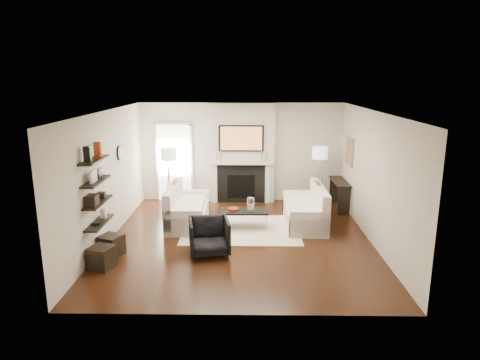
{
  "coord_description": "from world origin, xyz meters",
  "views": [
    {
      "loc": [
        0.13,
        -8.57,
        3.36
      ],
      "look_at": [
        0.0,
        0.6,
        1.15
      ],
      "focal_mm": 32.0,
      "sensor_mm": 36.0,
      "label": 1
    }
  ],
  "objects_px": {
    "lamp_right_shade": "(320,153)",
    "ottoman_near": "(111,245)",
    "armchair": "(209,235)",
    "lamp_left_shade": "(168,154)",
    "coffee_table": "(244,211)",
    "loveseat_right_base": "(304,216)",
    "loveseat_left_base": "(188,215)"
  },
  "relations": [
    {
      "from": "armchair",
      "to": "lamp_left_shade",
      "type": "relative_size",
      "value": 1.93
    },
    {
      "from": "coffee_table",
      "to": "lamp_right_shade",
      "type": "relative_size",
      "value": 2.75
    },
    {
      "from": "lamp_left_shade",
      "to": "ottoman_near",
      "type": "xyz_separation_m",
      "value": [
        -0.62,
        -3.03,
        -1.25
      ]
    },
    {
      "from": "loveseat_left_base",
      "to": "armchair",
      "type": "xyz_separation_m",
      "value": [
        0.65,
        -1.73,
        0.18
      ]
    },
    {
      "from": "lamp_right_shade",
      "to": "ottoman_near",
      "type": "distance_m",
      "value": 5.72
    },
    {
      "from": "loveseat_right_base",
      "to": "coffee_table",
      "type": "xyz_separation_m",
      "value": [
        -1.4,
        -0.21,
        0.19
      ]
    },
    {
      "from": "loveseat_left_base",
      "to": "loveseat_right_base",
      "type": "bearing_deg",
      "value": -0.59
    },
    {
      "from": "armchair",
      "to": "ottoman_near",
      "type": "xyz_separation_m",
      "value": [
        -1.89,
        -0.09,
        -0.19
      ]
    },
    {
      "from": "lamp_left_shade",
      "to": "armchair",
      "type": "bearing_deg",
      "value": -66.52
    },
    {
      "from": "loveseat_left_base",
      "to": "loveseat_right_base",
      "type": "xyz_separation_m",
      "value": [
        2.72,
        -0.03,
        0.0
      ]
    },
    {
      "from": "coffee_table",
      "to": "lamp_right_shade",
      "type": "height_order",
      "value": "lamp_right_shade"
    },
    {
      "from": "loveseat_right_base",
      "to": "lamp_left_shade",
      "type": "relative_size",
      "value": 4.5
    },
    {
      "from": "lamp_left_shade",
      "to": "ottoman_near",
      "type": "relative_size",
      "value": 1.0
    },
    {
      "from": "loveseat_left_base",
      "to": "coffee_table",
      "type": "bearing_deg",
      "value": -10.47
    },
    {
      "from": "coffee_table",
      "to": "lamp_right_shade",
      "type": "distance_m",
      "value": 2.79
    },
    {
      "from": "lamp_right_shade",
      "to": "ottoman_near",
      "type": "relative_size",
      "value": 1.0
    },
    {
      "from": "lamp_left_shade",
      "to": "lamp_right_shade",
      "type": "distance_m",
      "value": 3.91
    },
    {
      "from": "coffee_table",
      "to": "armchair",
      "type": "height_order",
      "value": "armchair"
    },
    {
      "from": "loveseat_left_base",
      "to": "armchair",
      "type": "height_order",
      "value": "armchair"
    },
    {
      "from": "ottoman_near",
      "to": "loveseat_left_base",
      "type": "bearing_deg",
      "value": 55.66
    },
    {
      "from": "coffee_table",
      "to": "armchair",
      "type": "xyz_separation_m",
      "value": [
        -0.67,
        -1.49,
        -0.01
      ]
    },
    {
      "from": "loveseat_right_base",
      "to": "ottoman_near",
      "type": "bearing_deg",
      "value": -155.58
    },
    {
      "from": "loveseat_right_base",
      "to": "lamp_right_shade",
      "type": "distance_m",
      "value": 2.01
    },
    {
      "from": "lamp_right_shade",
      "to": "ottoman_near",
      "type": "xyz_separation_m",
      "value": [
        -4.52,
        -3.28,
        -1.25
      ]
    },
    {
      "from": "loveseat_left_base",
      "to": "lamp_left_shade",
      "type": "relative_size",
      "value": 4.5
    },
    {
      "from": "armchair",
      "to": "lamp_right_shade",
      "type": "bearing_deg",
      "value": 40.45
    },
    {
      "from": "loveseat_right_base",
      "to": "coffee_table",
      "type": "distance_m",
      "value": 1.43
    },
    {
      "from": "coffee_table",
      "to": "ottoman_near",
      "type": "distance_m",
      "value": 3.02
    },
    {
      "from": "armchair",
      "to": "lamp_right_shade",
      "type": "relative_size",
      "value": 1.93
    },
    {
      "from": "coffee_table",
      "to": "lamp_left_shade",
      "type": "relative_size",
      "value": 2.75
    },
    {
      "from": "lamp_right_shade",
      "to": "loveseat_left_base",
      "type": "bearing_deg",
      "value": -156.09
    },
    {
      "from": "armchair",
      "to": "ottoman_near",
      "type": "bearing_deg",
      "value": 172.83
    }
  ]
}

